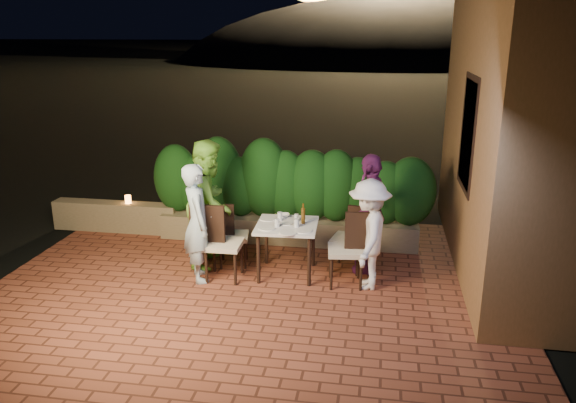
% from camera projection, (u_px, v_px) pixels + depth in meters
% --- Properties ---
extents(ground, '(400.00, 400.00, 0.00)m').
position_uv_depth(ground, '(242.00, 305.00, 7.14)').
color(ground, black).
rests_on(ground, ground).
extents(terrace_floor, '(7.00, 6.00, 0.15)m').
position_uv_depth(terrace_floor, '(251.00, 291.00, 7.63)').
color(terrace_floor, brown).
rests_on(terrace_floor, ground).
extents(building_wall, '(1.60, 5.00, 5.00)m').
position_uv_depth(building_wall, '(527.00, 93.00, 7.72)').
color(building_wall, olive).
rests_on(building_wall, ground).
extents(window_pane, '(0.08, 1.00, 1.40)m').
position_uv_depth(window_pane, '(470.00, 133.00, 7.52)').
color(window_pane, black).
rests_on(window_pane, building_wall).
extents(window_frame, '(0.06, 1.15, 1.55)m').
position_uv_depth(window_frame, '(469.00, 133.00, 7.52)').
color(window_frame, black).
rests_on(window_frame, building_wall).
extents(planter, '(4.20, 0.55, 0.40)m').
position_uv_depth(planter, '(288.00, 229.00, 9.21)').
color(planter, '#7A6C4D').
rests_on(planter, ground).
extents(hedge, '(4.00, 0.70, 1.10)m').
position_uv_depth(hedge, '(288.00, 185.00, 8.99)').
color(hedge, '#113910').
rests_on(hedge, planter).
extents(parapet, '(2.20, 0.30, 0.50)m').
position_uv_depth(parapet, '(116.00, 216.00, 9.67)').
color(parapet, '#7A6C4D').
rests_on(parapet, ground).
extents(hill, '(52.00, 40.00, 22.00)m').
position_uv_depth(hill, '(386.00, 97.00, 64.58)').
color(hill, black).
rests_on(hill, ground).
extents(dining_table, '(0.87, 0.87, 0.75)m').
position_uv_depth(dining_table, '(287.00, 249.00, 7.88)').
color(dining_table, white).
rests_on(dining_table, ground).
extents(plate_nw, '(0.23, 0.23, 0.01)m').
position_uv_depth(plate_nw, '(267.00, 228.00, 7.60)').
color(plate_nw, white).
rests_on(plate_nw, dining_table).
extents(plate_sw, '(0.23, 0.23, 0.01)m').
position_uv_depth(plate_sw, '(268.00, 219.00, 7.98)').
color(plate_sw, white).
rests_on(plate_sw, dining_table).
extents(plate_ne, '(0.24, 0.24, 0.01)m').
position_uv_depth(plate_ne, '(303.00, 230.00, 7.51)').
color(plate_ne, white).
rests_on(plate_ne, dining_table).
extents(plate_se, '(0.21, 0.21, 0.01)m').
position_uv_depth(plate_se, '(307.00, 219.00, 7.99)').
color(plate_se, white).
rests_on(plate_se, dining_table).
extents(plate_centre, '(0.20, 0.20, 0.01)m').
position_uv_depth(plate_centre, '(285.00, 223.00, 7.80)').
color(plate_centre, white).
rests_on(plate_centre, dining_table).
extents(plate_front, '(0.25, 0.25, 0.01)m').
position_uv_depth(plate_front, '(288.00, 233.00, 7.44)').
color(plate_front, white).
rests_on(plate_front, dining_table).
extents(glass_nw, '(0.07, 0.07, 0.11)m').
position_uv_depth(glass_nw, '(277.00, 223.00, 7.66)').
color(glass_nw, silver).
rests_on(glass_nw, dining_table).
extents(glass_sw, '(0.07, 0.07, 0.12)m').
position_uv_depth(glass_sw, '(280.00, 216.00, 7.92)').
color(glass_sw, silver).
rests_on(glass_sw, dining_table).
extents(glass_ne, '(0.07, 0.07, 0.11)m').
position_uv_depth(glass_ne, '(297.00, 223.00, 7.66)').
color(glass_ne, silver).
rests_on(glass_ne, dining_table).
extents(glass_se, '(0.06, 0.06, 0.11)m').
position_uv_depth(glass_se, '(296.00, 218.00, 7.88)').
color(glass_se, silver).
rests_on(glass_se, dining_table).
extents(beer_bottle, '(0.06, 0.06, 0.29)m').
position_uv_depth(beer_bottle, '(303.00, 214.00, 7.76)').
color(beer_bottle, '#54360E').
rests_on(beer_bottle, dining_table).
extents(bowl, '(0.20, 0.20, 0.04)m').
position_uv_depth(bowl, '(284.00, 215.00, 8.09)').
color(bowl, white).
rests_on(bowl, dining_table).
extents(chair_left_front, '(0.50, 0.50, 1.06)m').
position_uv_depth(chair_left_front, '(224.00, 243.00, 7.71)').
color(chair_left_front, black).
rests_on(chair_left_front, ground).
extents(chair_left_back, '(0.50, 0.50, 0.93)m').
position_uv_depth(chair_left_back, '(233.00, 235.00, 8.19)').
color(chair_left_back, black).
rests_on(chair_left_back, ground).
extents(chair_right_front, '(0.53, 0.53, 1.03)m').
position_uv_depth(chair_right_front, '(346.00, 249.00, 7.53)').
color(chair_right_front, black).
rests_on(chair_right_front, ground).
extents(chair_right_back, '(0.53, 0.53, 0.97)m').
position_uv_depth(chair_right_back, '(349.00, 238.00, 8.01)').
color(chair_right_back, black).
rests_on(chair_right_back, ground).
extents(diner_blue, '(0.62, 0.71, 1.65)m').
position_uv_depth(diner_blue, '(198.00, 223.00, 7.61)').
color(diner_blue, '#A8C7D8').
rests_on(diner_blue, ground).
extents(diner_green, '(0.72, 0.91, 1.86)m').
position_uv_depth(diner_green, '(210.00, 203.00, 8.14)').
color(diner_green, '#84D442').
rests_on(diner_green, ground).
extents(diner_white, '(0.61, 1.00, 1.49)m').
position_uv_depth(diner_white, '(369.00, 235.00, 7.39)').
color(diner_white, white).
rests_on(diner_white, ground).
extents(diner_purple, '(0.52, 1.04, 1.72)m').
position_uv_depth(diner_purple, '(370.00, 213.00, 7.89)').
color(diner_purple, '#67225B').
rests_on(diner_purple, ground).
extents(parapet_lamp, '(0.10, 0.10, 0.14)m').
position_uv_depth(parapet_lamp, '(128.00, 199.00, 9.54)').
color(parapet_lamp, orange).
rests_on(parapet_lamp, parapet).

